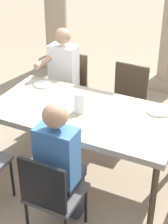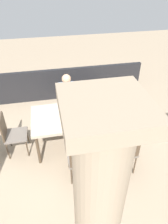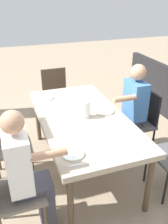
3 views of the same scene
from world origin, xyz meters
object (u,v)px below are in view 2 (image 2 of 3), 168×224
object	(u,v)px
chair_mid_south	(67,102)
chair_head_east	(11,133)
dining_table	(79,117)
chair_mid_north	(81,158)
chair_west_south	(99,97)
diner_woman_green	(123,138)
plate_2	(47,128)
plate_1	(75,106)
water_pitcher	(81,110)
diner_man_white	(68,99)
chair_west_north	(125,151)
plate_0	(116,120)

from	to	relation	value
chair_mid_south	chair_head_east	world-z (taller)	chair_head_east
dining_table	chair_mid_north	size ratio (longest dim) A/B	2.11
chair_west_south	diner_woman_green	distance (m)	1.65
chair_west_south	plate_2	world-z (taller)	chair_west_south
chair_mid_south	diner_woman_green	bearing A→B (deg)	116.14
plate_1	water_pitcher	world-z (taller)	water_pitcher
diner_woman_green	water_pitcher	bearing A→B (deg)	-50.26
dining_table	water_pitcher	bearing A→B (deg)	-144.86
chair_mid_south	diner_woman_green	size ratio (longest dim) A/B	0.69
chair_head_east	plate_2	xyz separation A→B (m)	(-0.71, 0.31, 0.26)
chair_mid_north	diner_man_white	bearing A→B (deg)	-90.10
water_pitcher	plate_1	bearing A→B (deg)	-75.61
plate_2	water_pitcher	xyz separation A→B (m)	(-0.70, -0.34, 0.08)
chair_west_north	plate_2	xyz separation A→B (m)	(1.33, -0.60, 0.25)
dining_table	plate_0	world-z (taller)	plate_0
diner_woman_green	chair_west_south	bearing A→B (deg)	-89.90
plate_0	plate_2	distance (m)	1.34
plate_0	plate_1	xyz separation A→B (m)	(0.71, -0.61, -0.00)
chair_west_north	water_pitcher	distance (m)	1.18
chair_mid_north	plate_1	bearing A→B (deg)	-95.05
diner_man_white	diner_woman_green	bearing A→B (deg)	118.88
dining_table	plate_2	world-z (taller)	plate_2
chair_west_north	chair_mid_north	xyz separation A→B (m)	(0.81, 0.00, -0.02)
diner_man_white	water_pitcher	bearing A→B (deg)	103.75
diner_woman_green	dining_table	bearing A→B (deg)	-47.43
chair_mid_north	plate_0	bearing A→B (deg)	-144.03
chair_west_north	diner_woman_green	distance (m)	0.23
chair_west_south	chair_mid_north	bearing A→B (deg)	66.16
dining_table	chair_west_south	size ratio (longest dim) A/B	2.04
plate_1	plate_2	world-z (taller)	same
diner_man_white	water_pitcher	xyz separation A→B (m)	(-0.17, 0.70, 0.18)
chair_west_north	diner_woman_green	xyz separation A→B (m)	(-0.00, -0.17, 0.15)
chair_mid_north	plate_1	xyz separation A→B (m)	(-0.11, -1.20, 0.27)
chair_west_south	plate_2	size ratio (longest dim) A/B	3.97
diner_woman_green	plate_2	bearing A→B (deg)	-17.72
chair_mid_south	diner_man_white	world-z (taller)	diner_man_white
plate_0	chair_west_north	bearing A→B (deg)	89.02
plate_1	chair_mid_north	bearing A→B (deg)	84.95
diner_woman_green	water_pitcher	size ratio (longest dim) A/B	6.30
chair_mid_north	plate_2	distance (m)	0.85
plate_0	plate_2	xyz separation A→B (m)	(1.34, -0.01, -0.00)
diner_man_white	chair_west_north	bearing A→B (deg)	116.17
chair_west_north	chair_west_south	world-z (taller)	chair_west_south
chair_mid_north	plate_2	xyz separation A→B (m)	(0.53, -0.60, 0.27)
chair_west_north	diner_man_white	size ratio (longest dim) A/B	0.71
chair_mid_south	plate_0	distance (m)	1.50
chair_west_north	plate_0	xyz separation A→B (m)	(-0.01, -0.59, 0.25)
chair_west_south	water_pitcher	world-z (taller)	water_pitcher
water_pitcher	dining_table	bearing A→B (deg)	35.14
dining_table	water_pitcher	size ratio (longest dim) A/B	9.21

